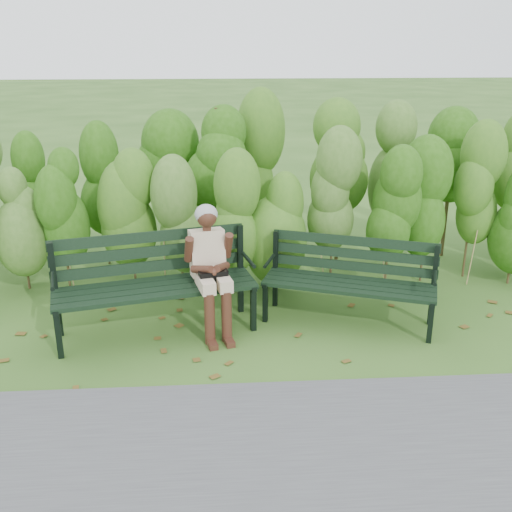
{
  "coord_description": "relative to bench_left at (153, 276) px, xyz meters",
  "views": [
    {
      "loc": [
        -0.39,
        -5.58,
        2.94
      ],
      "look_at": [
        0.0,
        0.35,
        0.75
      ],
      "focal_mm": 42.0,
      "sensor_mm": 36.0,
      "label": 1
    }
  ],
  "objects": [
    {
      "name": "footpath",
      "position": [
        1.08,
        -2.42,
        -0.6
      ],
      "size": [
        60.0,
        2.5,
        0.01
      ],
      "primitive_type": "cube",
      "color": "#474749",
      "rests_on": "ground"
    },
    {
      "name": "hedge_band",
      "position": [
        1.08,
        1.64,
        0.66
      ],
      "size": [
        11.04,
        1.67,
        2.42
      ],
      "color": "#47381E",
      "rests_on": "ground"
    },
    {
      "name": "ground",
      "position": [
        1.08,
        -0.22,
        -0.6
      ],
      "size": [
        80.0,
        80.0,
        0.0
      ],
      "primitive_type": "plane",
      "color": "#2E531B"
    },
    {
      "name": "bench_left",
      "position": [
        0.0,
        0.0,
        0.0
      ],
      "size": [
        2.14,
        1.12,
        1.02
      ],
      "color": "black",
      "rests_on": "ground"
    },
    {
      "name": "bench_right",
      "position": [
        2.09,
        0.08,
        -0.07
      ],
      "size": [
        1.9,
        1.17,
        0.9
      ],
      "color": "black",
      "rests_on": "ground"
    },
    {
      "name": "seated_woman",
      "position": [
        0.6,
        -0.07,
        0.17
      ],
      "size": [
        0.53,
        0.78,
        1.34
      ],
      "color": "beige",
      "rests_on": "ground"
    },
    {
      "name": "leaf_litter",
      "position": [
        0.98,
        -0.19,
        -0.6
      ],
      "size": [
        5.46,
        2.03,
        0.01
      ],
      "color": "brown",
      "rests_on": "ground"
    }
  ]
}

